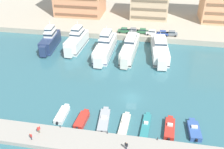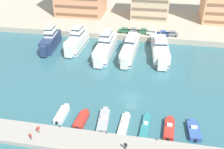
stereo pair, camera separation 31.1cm
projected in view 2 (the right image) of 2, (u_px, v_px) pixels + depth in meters
ground_plane at (131, 98)px, 59.74m from camera, size 400.00×400.00×0.00m
quay_promenade at (148, 10)px, 117.18m from camera, size 180.00×70.00×1.95m
pier_dock at (121, 147)px, 45.93m from camera, size 120.00×5.62×0.87m
yacht_navy_far_left at (50, 40)px, 82.88m from camera, size 4.78×15.77×8.81m
yacht_white_left at (77, 41)px, 82.72m from camera, size 4.84×16.47×8.77m
yacht_white_mid_left at (106, 46)px, 79.14m from camera, size 4.74×20.58×8.67m
yacht_ivory_center_left at (130, 48)px, 78.47m from camera, size 4.63×20.66×7.40m
yacht_white_center at (160, 49)px, 78.18m from camera, size 6.38×20.58×6.89m
motorboat_white_far_left at (62, 114)px, 53.89m from camera, size 1.90×6.38×1.51m
motorboat_red_left at (82, 120)px, 52.29m from camera, size 2.25×6.07×1.09m
motorboat_grey_mid_left at (104, 120)px, 52.33m from camera, size 2.62×8.02×1.29m
motorboat_cream_center_left at (124, 125)px, 51.15m from camera, size 1.94×7.69×1.16m
motorboat_teal_center at (145, 126)px, 50.78m from camera, size 2.07×8.43×1.16m
motorboat_red_center_right at (169, 128)px, 50.01m from camera, size 2.29×6.91×1.54m
motorboat_blue_mid_right at (194, 130)px, 49.56m from camera, size 2.51×6.29×1.49m
car_green_far_left at (124, 30)px, 89.99m from camera, size 4.10×1.92×1.80m
car_grey_left at (133, 30)px, 89.92m from camera, size 4.14×2.00×1.80m
car_green_mid_left at (143, 31)px, 89.37m from camera, size 4.19×2.11×1.80m
car_white_center_left at (152, 32)px, 88.20m from camera, size 4.11×1.94×1.80m
car_blue_center at (163, 33)px, 87.55m from camera, size 4.10×1.92×1.80m
car_grey_center_right at (172, 33)px, 87.42m from camera, size 4.13×1.98×1.80m
pedestrian_near_edge at (125, 145)px, 44.45m from camera, size 0.64×0.37×1.74m
pedestrian_mid_deck at (30, 136)px, 46.58m from camera, size 0.57×0.39×1.62m
pedestrian_far_side at (38, 129)px, 48.04m from camera, size 0.45×0.59×1.75m
bollard_west at (60, 126)px, 49.70m from camera, size 0.20×0.20×0.61m
bollard_west_mid at (107, 132)px, 48.20m from camera, size 0.20×0.20×0.61m
bollard_east_mid at (157, 139)px, 46.71m from camera, size 0.20×0.20×0.61m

